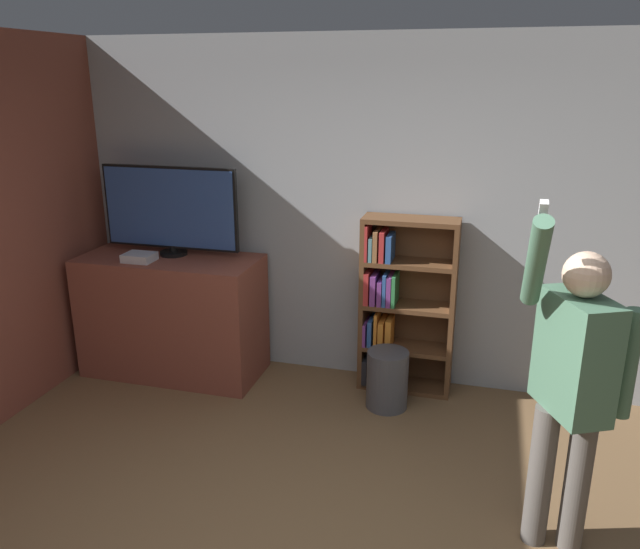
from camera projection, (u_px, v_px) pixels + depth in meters
wall_back at (388, 216)px, 4.84m from camera, size 7.02×0.06×2.70m
tv_ledge at (173, 316)px, 5.15m from camera, size 1.45×0.65×1.00m
television at (170, 210)px, 4.96m from camera, size 1.14×0.22×0.72m
game_console at (139, 257)px, 4.89m from camera, size 0.23×0.19×0.06m
bookshelf at (399, 304)px, 4.83m from camera, size 0.72×0.28×1.39m
person at (572, 378)px, 3.05m from camera, size 0.56×0.54×1.88m
waste_bin at (387, 379)px, 4.66m from camera, size 0.31×0.31×0.45m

